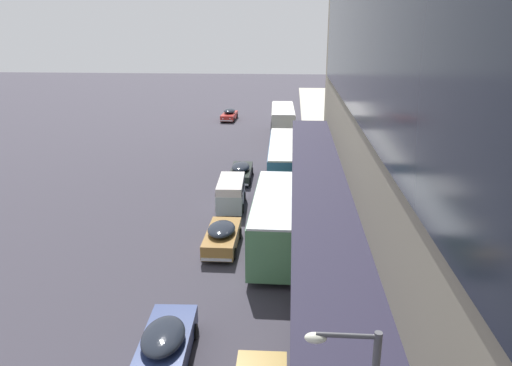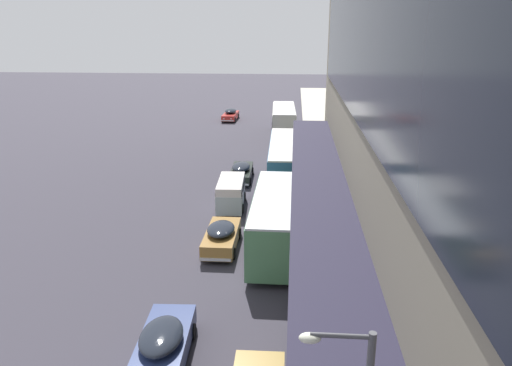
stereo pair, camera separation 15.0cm
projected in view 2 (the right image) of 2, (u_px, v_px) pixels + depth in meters
name	position (u px, v px, depth m)	size (l,w,h in m)	color
transit_bus_kerbside_front	(284.00, 120.00, 56.87)	(3.02, 9.89, 3.30)	beige
transit_bus_kerbside_rear	(274.00, 218.00, 28.14)	(2.72, 9.72, 3.20)	#51895A
transit_bus_kerbside_far	(285.00, 160.00, 40.00)	(2.83, 11.40, 3.34)	#316290
sedan_second_mid	(230.00, 114.00, 66.84)	(1.95, 5.03, 1.50)	#AC2822
sedan_far_back	(222.00, 236.00, 28.48)	(1.90, 4.67, 1.52)	olive
sedan_lead_near	(163.00, 345.00, 18.80)	(2.12, 5.08, 1.57)	navy
sedan_oncoming_front	(287.00, 117.00, 64.97)	(1.84, 4.63, 1.54)	navy
sedan_second_near	(241.00, 171.00, 41.06)	(1.85, 5.04, 1.46)	black
vw_van	(231.00, 191.00, 35.03)	(2.04, 4.62, 1.96)	#AFBEC1
pedestrian_at_kerb	(329.00, 348.00, 17.97)	(0.49, 0.44, 1.86)	#253738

